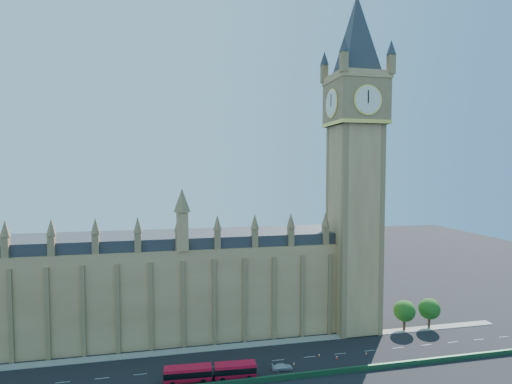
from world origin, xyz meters
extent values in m
plane|color=black|center=(0.00, 0.00, 0.00)|extent=(400.00, 400.00, 0.00)
cube|color=#9D794C|center=(-25.00, 22.00, 12.50)|extent=(120.00, 20.00, 25.00)
cube|color=#2D3035|center=(-25.00, 22.00, 26.50)|extent=(120.00, 18.00, 3.00)
cube|color=#9D794C|center=(38.00, 14.00, 29.00)|extent=(12.00, 12.00, 58.00)
cube|color=olive|center=(38.00, 14.00, 64.00)|extent=(14.00, 14.00, 12.00)
cylinder|color=silver|center=(38.00, 6.85, 64.00)|extent=(7.20, 0.30, 7.20)
cube|color=#9D794C|center=(38.00, 14.00, 71.00)|extent=(14.50, 14.50, 2.00)
cube|color=#1E4C2D|center=(0.00, -9.00, 0.60)|extent=(160.00, 0.60, 1.20)
cube|color=gray|center=(0.00, 9.50, 0.08)|extent=(160.00, 3.00, 0.16)
cylinder|color=#382619|center=(52.00, 10.00, 2.00)|extent=(0.70, 0.70, 4.00)
sphere|color=#205416|center=(52.00, 10.00, 5.50)|extent=(6.00, 6.00, 6.00)
sphere|color=#205416|center=(52.80, 10.30, 6.10)|extent=(4.38, 4.38, 4.38)
cylinder|color=#382619|center=(60.00, 10.00, 2.00)|extent=(0.70, 0.70, 4.00)
sphere|color=#205416|center=(60.00, 10.00, 5.50)|extent=(6.00, 6.00, 6.00)
sphere|color=#205416|center=(60.80, 10.30, 6.10)|extent=(4.38, 4.38, 4.38)
cube|color=red|center=(-9.61, -5.54, 1.69)|extent=(10.26, 3.39, 3.37)
cube|color=red|center=(0.61, -6.13, 1.69)|extent=(9.14, 3.32, 3.37)
cube|color=black|center=(-9.61, -5.54, 2.09)|extent=(10.32, 3.44, 1.28)
cube|color=black|center=(0.61, -6.13, 2.09)|extent=(9.19, 3.38, 1.28)
cylinder|color=black|center=(-4.78, -5.81, 1.52)|extent=(1.03, 2.74, 2.70)
cylinder|color=black|center=(-12.92, -6.75, 0.56)|extent=(1.14, 0.40, 1.12)
cylinder|color=black|center=(-12.76, -3.95, 0.56)|extent=(1.14, 0.40, 1.12)
cylinder|color=black|center=(-6.46, -7.13, 0.56)|extent=(1.14, 0.40, 1.12)
cylinder|color=black|center=(-6.29, -4.32, 0.56)|extent=(1.14, 0.40, 1.12)
cylinder|color=black|center=(-2.35, -7.36, 0.56)|extent=(1.14, 0.40, 1.12)
cylinder|color=black|center=(-2.19, -4.56, 0.56)|extent=(1.14, 0.40, 1.12)
cylinder|color=black|center=(3.40, -7.69, 0.56)|extent=(1.14, 0.40, 1.12)
cylinder|color=black|center=(3.56, -4.89, 0.56)|extent=(1.14, 0.40, 1.12)
imported|color=#414349|center=(-2.00, -4.77, 0.75)|extent=(4.55, 2.17, 1.50)
imported|color=#A0A2A7|center=(2.00, -3.99, 0.72)|extent=(4.39, 1.57, 1.44)
imported|color=silver|center=(11.72, -4.74, 0.69)|extent=(4.74, 1.95, 1.37)
cube|color=black|center=(26.08, -2.30, 0.02)|extent=(0.60, 0.60, 0.05)
cone|color=red|center=(26.08, -2.30, 0.40)|extent=(0.66, 0.66, 0.80)
cylinder|color=white|center=(26.08, -2.30, 0.51)|extent=(0.39, 0.39, 0.14)
cube|color=black|center=(22.32, -0.28, 0.02)|extent=(0.51, 0.51, 0.04)
cone|color=#E3510B|center=(22.32, -0.28, 0.34)|extent=(0.56, 0.56, 0.68)
cylinder|color=white|center=(22.32, -0.28, 0.44)|extent=(0.33, 0.33, 0.12)
cube|color=black|center=(14.98, -3.13, 0.02)|extent=(0.43, 0.43, 0.04)
cone|color=orange|center=(14.98, -3.13, 0.31)|extent=(0.48, 0.48, 0.62)
cylinder|color=white|center=(14.98, -3.13, 0.40)|extent=(0.30, 0.30, 0.11)
cube|color=black|center=(34.00, -1.94, 0.02)|extent=(0.36, 0.36, 0.04)
cone|color=#FA320D|center=(34.00, -1.94, 0.31)|extent=(0.40, 0.40, 0.62)
cylinder|color=white|center=(34.00, -1.94, 0.40)|extent=(0.30, 0.30, 0.11)
camera|label=1|loc=(-12.67, -90.21, 45.82)|focal=28.00mm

